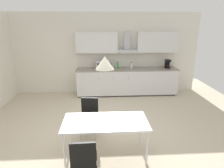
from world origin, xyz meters
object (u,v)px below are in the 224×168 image
(coffee_maker, at_px, (168,64))
(chair_far_left, at_px, (89,113))
(microwave, at_px, (103,65))
(pendant_lamp, at_px, (105,63))
(dining_table, at_px, (105,123))
(chair_near_left, at_px, (84,158))
(bottle_green, at_px, (118,66))
(bottle_white, at_px, (131,66))

(coffee_maker, bearing_deg, chair_far_left, -134.32)
(microwave, xyz_separation_m, coffee_maker, (2.27, 0.03, 0.01))
(pendant_lamp, bearing_deg, dining_table, 0.00)
(coffee_maker, distance_m, chair_near_left, 5.02)
(microwave, bearing_deg, dining_table, -90.19)
(chair_far_left, bearing_deg, bottle_green, 71.91)
(bottle_white, bearing_deg, dining_table, -106.11)
(bottle_green, xyz_separation_m, dining_table, (-0.53, -3.46, -0.35))
(chair_near_left, relative_size, pendant_lamp, 2.72)
(pendant_lamp, bearing_deg, chair_near_left, -114.40)
(bottle_green, relative_size, chair_far_left, 0.29)
(chair_near_left, xyz_separation_m, pendant_lamp, (0.35, 0.77, 1.30))
(microwave, xyz_separation_m, chair_far_left, (-0.35, -2.67, -0.54))
(dining_table, bearing_deg, bottle_green, 81.22)
(coffee_maker, height_order, bottle_green, coffee_maker)
(bottle_white, xyz_separation_m, chair_far_left, (-1.35, -2.72, -0.50))
(bottle_white, xyz_separation_m, dining_table, (-1.01, -3.49, -0.34))
(bottle_green, bearing_deg, bottle_white, 3.59)
(chair_near_left, bearing_deg, bottle_green, 78.19)
(bottle_white, distance_m, dining_table, 3.65)
(microwave, distance_m, bottle_white, 1.00)
(bottle_green, height_order, dining_table, bottle_green)
(microwave, bearing_deg, bottle_white, 2.97)
(chair_near_left, distance_m, chair_far_left, 1.54)
(bottle_white, bearing_deg, chair_far_left, -116.44)
(chair_far_left, bearing_deg, coffee_maker, 45.68)
(microwave, xyz_separation_m, dining_table, (-0.01, -3.44, -0.38))
(bottle_green, relative_size, pendant_lamp, 0.79)
(chair_near_left, height_order, chair_far_left, same)
(dining_table, distance_m, chair_near_left, 0.86)
(coffee_maker, distance_m, pendant_lamp, 4.22)
(bottle_green, bearing_deg, chair_far_left, -108.09)
(chair_far_left, bearing_deg, bottle_white, 63.56)
(microwave, xyz_separation_m, bottle_white, (1.00, 0.05, -0.04))
(pendant_lamp, bearing_deg, chair_far_left, 114.03)
(chair_near_left, bearing_deg, dining_table, 65.60)
(pendant_lamp, bearing_deg, microwave, 89.81)
(bottle_white, height_order, pendant_lamp, pendant_lamp)
(coffee_maker, xyz_separation_m, chair_near_left, (-2.64, -4.24, -0.55))
(coffee_maker, relative_size, pendant_lamp, 0.94)
(coffee_maker, bearing_deg, bottle_white, 178.87)
(dining_table, xyz_separation_m, chair_far_left, (-0.34, 0.77, -0.16))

